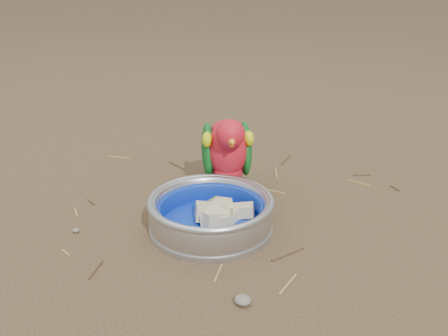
% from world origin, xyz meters
% --- Properties ---
extents(ground, '(60.00, 60.00, 0.00)m').
position_xyz_m(ground, '(0.00, 0.00, 0.00)').
color(ground, '#4D3825').
extents(food_bowl, '(0.21, 0.21, 0.02)m').
position_xyz_m(food_bowl, '(0.09, 0.05, 0.01)').
color(food_bowl, '#B2B2BA').
rests_on(food_bowl, ground).
extents(bowl_wall, '(0.21, 0.21, 0.04)m').
position_xyz_m(bowl_wall, '(0.09, 0.05, 0.04)').
color(bowl_wall, '#B2B2BA').
rests_on(bowl_wall, food_bowl).
extents(fruit_wedges, '(0.13, 0.13, 0.03)m').
position_xyz_m(fruit_wedges, '(0.09, 0.05, 0.03)').
color(fruit_wedges, beige).
rests_on(fruit_wedges, food_bowl).
extents(lory_parrot, '(0.18, 0.23, 0.17)m').
position_xyz_m(lory_parrot, '(0.06, 0.19, 0.08)').
color(lory_parrot, red).
rests_on(lory_parrot, ground).
extents(ground_debris, '(0.90, 0.80, 0.01)m').
position_xyz_m(ground_debris, '(0.00, 0.06, 0.00)').
color(ground_debris, olive).
rests_on(ground_debris, ground).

